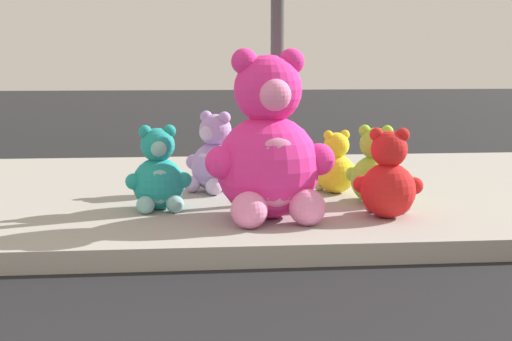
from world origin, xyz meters
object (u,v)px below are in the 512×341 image
Objects in this scene: plush_red at (388,182)px; plush_yellow at (335,168)px; plush_pink_large at (269,152)px; plush_lime at (375,172)px; plush_brown at (282,160)px; plush_teal at (158,176)px; plush_lavender at (214,159)px.

plush_red is 1.21× the size of plush_yellow.
plush_pink_large reaches higher than plush_lime.
plush_lime is at bearing 28.39° from plush_pink_large.
plush_brown is at bearing 78.98° from plush_pink_large.
plush_teal is 1.03× the size of plush_lime.
plush_teal is (-0.47, -0.77, -0.02)m from plush_lavender.
plush_lavender is 1.08× the size of plush_teal.
plush_lime is (0.63, -1.11, 0.04)m from plush_brown.
plush_pink_large is at bearing -125.31° from plush_yellow.
plush_lavender is at bearing 58.47° from plush_teal.
plush_red is 1.06m from plush_yellow.
plush_red reaches higher than plush_brown.
plush_lime is at bearing -65.01° from plush_yellow.
plush_pink_large is 2.32× the size of plush_brown.
plush_lavender is 1.33× the size of plush_brown.
plush_lavender reaches higher than plush_teal.
plush_brown is (0.32, 1.62, -0.29)m from plush_pink_large.
plush_red is at bearing -14.52° from plush_teal.
plush_red is at bearing -2.24° from plush_pink_large.
plush_lime is at bearing 3.13° from plush_teal.
plush_teal is (-1.15, -1.20, 0.05)m from plush_brown.
plush_teal is at bearing -176.87° from plush_lime.
plush_teal reaches higher than plush_brown.
plush_pink_large reaches higher than plush_brown.
plush_brown is (-0.59, 1.65, -0.05)m from plush_red.
plush_pink_large is at bearing -151.61° from plush_lime.
plush_lime is (1.78, 0.10, -0.01)m from plush_teal.
plush_teal is at bearing -158.99° from plush_yellow.
plush_brown is 0.81× the size of plush_teal.
plush_lavender is 0.81m from plush_brown.
plush_red reaches higher than plush_lime.
plush_yellow is 0.86× the size of plush_lime.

